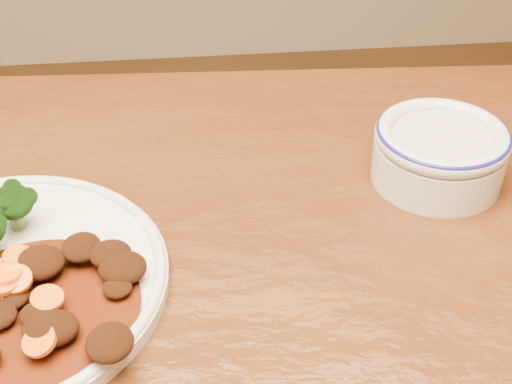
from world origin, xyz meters
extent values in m
cube|color=#4F2A0E|center=(0.00, 0.00, 0.73)|extent=(1.55, 0.98, 0.04)
cylinder|color=olive|center=(-0.09, 0.15, 0.77)|extent=(0.01, 0.01, 0.02)
ellipsoid|color=black|center=(-0.09, 0.15, 0.79)|extent=(0.04, 0.04, 0.03)
cylinder|color=#4F1908|center=(-0.06, 0.04, 0.76)|extent=(0.16, 0.16, 0.00)
ellipsoid|color=black|center=(0.00, 0.06, 0.77)|extent=(0.02, 0.02, 0.01)
ellipsoid|color=black|center=(-0.08, 0.05, 0.77)|extent=(0.03, 0.03, 0.01)
ellipsoid|color=black|center=(-0.03, 0.09, 0.78)|extent=(0.03, 0.04, 0.02)
ellipsoid|color=black|center=(-0.06, 0.08, 0.78)|extent=(0.04, 0.04, 0.02)
ellipsoid|color=black|center=(0.00, -0.01, 0.78)|extent=(0.04, 0.04, 0.02)
ellipsoid|color=black|center=(-0.09, 0.07, 0.77)|extent=(0.03, 0.03, 0.02)
ellipsoid|color=black|center=(-0.06, 0.03, 0.77)|extent=(0.02, 0.02, 0.01)
ellipsoid|color=black|center=(0.00, 0.07, 0.78)|extent=(0.04, 0.04, 0.02)
ellipsoid|color=black|center=(0.00, 0.05, 0.77)|extent=(0.02, 0.02, 0.01)
ellipsoid|color=black|center=(-0.05, 0.01, 0.78)|extent=(0.04, 0.03, 0.02)
ellipsoid|color=black|center=(0.00, 0.07, 0.77)|extent=(0.03, 0.03, 0.02)
ellipsoid|color=black|center=(-0.01, 0.08, 0.78)|extent=(0.03, 0.03, 0.02)
cylinder|color=#ED5D0C|center=(-0.05, -0.01, 0.78)|extent=(0.04, 0.04, 0.01)
cylinder|color=#ED5D0C|center=(-0.08, 0.05, 0.78)|extent=(0.03, 0.03, 0.02)
cylinder|color=#ED5D0C|center=(-0.05, 0.04, 0.78)|extent=(0.03, 0.03, 0.01)
cylinder|color=#ED5D0C|center=(-0.09, 0.06, 0.79)|extent=(0.03, 0.03, 0.01)
cylinder|color=#ED5D0C|center=(-0.08, 0.08, 0.78)|extent=(0.04, 0.04, 0.01)
cylinder|color=#ED5D0C|center=(-0.09, 0.05, 0.78)|extent=(0.03, 0.03, 0.01)
cylinder|color=#ED5D0C|center=(-0.08, 0.06, 0.78)|extent=(0.04, 0.03, 0.01)
cylinder|color=silver|center=(0.30, 0.20, 0.77)|extent=(0.13, 0.13, 0.04)
cylinder|color=beige|center=(0.30, 0.20, 0.80)|extent=(0.10, 0.10, 0.01)
torus|color=silver|center=(0.30, 0.20, 0.80)|extent=(0.13, 0.13, 0.02)
torus|color=navy|center=(0.30, 0.20, 0.80)|extent=(0.13, 0.13, 0.01)
camera|label=1|loc=(0.07, -0.36, 1.17)|focal=50.00mm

